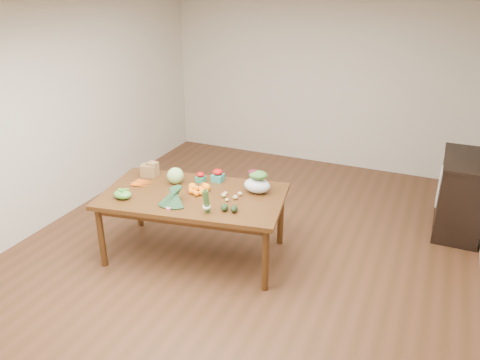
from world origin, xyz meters
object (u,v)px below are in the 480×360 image
at_px(asparagus_bundle, 206,201).
at_px(kale_bunch, 172,198).
at_px(paper_bag, 149,169).
at_px(salad_bag, 257,183).
at_px(mandarin_cluster, 196,189).
at_px(cabbage, 175,176).
at_px(dining_table, 195,225).
at_px(cabinet, 461,194).

bearing_deg(asparagus_bundle, kale_bunch, 169.91).
bearing_deg(paper_bag, salad_bag, 3.86).
bearing_deg(kale_bunch, mandarin_cluster, 65.52).
xyz_separation_m(cabbage, kale_bunch, (0.25, -0.49, -0.01)).
bearing_deg(asparagus_bundle, paper_bag, 142.34).
xyz_separation_m(cabbage, salad_bag, (0.93, 0.15, 0.02)).
height_order(paper_bag, kale_bunch, paper_bag).
bearing_deg(dining_table, paper_bag, 152.26).
height_order(dining_table, paper_bag, paper_bag).
height_order(paper_bag, asparagus_bundle, asparagus_bundle).
xyz_separation_m(paper_bag, asparagus_bundle, (1.04, -0.55, 0.04)).
bearing_deg(cabbage, mandarin_cluster, -22.42).
distance_m(dining_table, cabbage, 0.59).
relative_size(mandarin_cluster, kale_bunch, 0.45).
height_order(cabinet, asparagus_bundle, asparagus_bundle).
bearing_deg(kale_bunch, asparagus_bundle, -10.09).
relative_size(dining_table, asparagus_bundle, 7.76).
xyz_separation_m(cabbage, asparagus_bundle, (0.65, -0.49, 0.03)).
bearing_deg(mandarin_cluster, cabbage, 157.58).
xyz_separation_m(mandarin_cluster, salad_bag, (0.59, 0.29, 0.07)).
relative_size(cabinet, salad_bag, 3.52).
distance_m(mandarin_cluster, kale_bunch, 0.36).
xyz_separation_m(dining_table, cabinet, (2.68, 1.81, 0.10)).
xyz_separation_m(dining_table, mandarin_cluster, (0.02, 0.03, 0.42)).
distance_m(cabbage, asparagus_bundle, 0.81).
relative_size(dining_table, cabbage, 10.35).
distance_m(dining_table, kale_bunch, 0.56).
relative_size(cabinet, asparagus_bundle, 4.08).
height_order(dining_table, kale_bunch, kale_bunch).
bearing_deg(cabinet, mandarin_cluster, -146.28).
xyz_separation_m(cabinet, paper_bag, (-3.39, -1.58, 0.36)).
bearing_deg(paper_bag, asparagus_bundle, -27.90).
bearing_deg(paper_bag, mandarin_cluster, -15.37).
bearing_deg(cabbage, salad_bag, 9.19).
height_order(cabinet, kale_bunch, cabinet).
xyz_separation_m(cabinet, asparagus_bundle, (-2.35, -2.13, 0.40)).
distance_m(dining_table, cabinet, 3.24).
bearing_deg(asparagus_bundle, cabinet, 32.34).
bearing_deg(kale_bunch, paper_bag, 129.66).
height_order(asparagus_bundle, salad_bag, asparagus_bundle).
bearing_deg(kale_bunch, dining_table, 67.92).
relative_size(cabbage, asparagus_bundle, 0.75).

